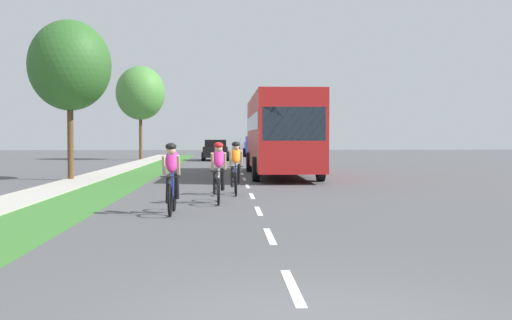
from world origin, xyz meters
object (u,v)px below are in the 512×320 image
(pickup_silver, at_px, (249,146))
(street_tree_far, at_px, (140,93))
(sedan_black, at_px, (216,150))
(suv_blue, at_px, (256,146))
(cyclist_lead, at_px, (172,177))
(street_tree_near, at_px, (70,66))
(bus_red, at_px, (280,131))
(cyclist_trailing, at_px, (219,172))
(cyclist_distant, at_px, (236,167))

(pickup_silver, height_order, street_tree_far, street_tree_far)
(pickup_silver, xyz_separation_m, street_tree_far, (-8.81, -17.11, 4.20))
(sedan_black, relative_size, pickup_silver, 0.84)
(suv_blue, bearing_deg, sedan_black, -110.15)
(sedan_black, bearing_deg, cyclist_lead, -90.79)
(pickup_silver, bearing_deg, street_tree_near, -102.07)
(bus_red, height_order, street_tree_near, street_tree_near)
(cyclist_trailing, xyz_separation_m, bus_red, (2.59, 11.80, 1.17))
(sedan_black, xyz_separation_m, suv_blue, (3.39, 9.23, 0.18))
(suv_blue, relative_size, street_tree_far, 0.66)
(bus_red, bearing_deg, cyclist_distant, -102.72)
(pickup_silver, distance_m, street_tree_near, 41.06)
(street_tree_far, bearing_deg, sedan_black, -14.33)
(sedan_black, height_order, street_tree_near, street_tree_near)
(cyclist_lead, bearing_deg, bus_red, 75.57)
(street_tree_far, bearing_deg, cyclist_trailing, -79.01)
(cyclist_lead, xyz_separation_m, suv_blue, (3.84, 42.08, 0.14))
(cyclist_trailing, bearing_deg, bus_red, 77.61)
(bus_red, distance_m, pickup_silver, 37.44)
(cyclist_lead, bearing_deg, cyclist_trailing, 65.35)
(cyclist_lead, height_order, street_tree_far, street_tree_far)
(sedan_black, bearing_deg, bus_red, -80.53)
(bus_red, height_order, suv_blue, bus_red)
(pickup_silver, bearing_deg, cyclist_lead, -93.99)
(suv_blue, bearing_deg, cyclist_lead, -95.21)
(bus_red, distance_m, street_tree_far, 22.35)
(cyclist_trailing, bearing_deg, street_tree_near, 122.91)
(sedan_black, height_order, pickup_silver, pickup_silver)
(suv_blue, distance_m, pickup_silver, 9.34)
(street_tree_far, bearing_deg, bus_red, -66.52)
(cyclist_trailing, relative_size, bus_red, 0.15)
(cyclist_trailing, bearing_deg, cyclist_distant, 78.88)
(street_tree_near, relative_size, street_tree_far, 0.90)
(sedan_black, bearing_deg, street_tree_far, 165.67)
(bus_red, height_order, pickup_silver, bus_red)
(cyclist_trailing, distance_m, cyclist_distant, 2.47)
(sedan_black, distance_m, street_tree_far, 7.25)
(cyclist_lead, bearing_deg, pickup_silver, 86.01)
(cyclist_lead, xyz_separation_m, pickup_silver, (3.59, 51.42, 0.02))
(cyclist_trailing, distance_m, sedan_black, 30.66)
(cyclist_trailing, height_order, pickup_silver, pickup_silver)
(cyclist_distant, bearing_deg, suv_blue, 86.40)
(pickup_silver, height_order, street_tree_near, street_tree_near)
(cyclist_distant, bearing_deg, street_tree_far, 102.73)
(cyclist_distant, relative_size, sedan_black, 0.40)
(sedan_black, xyz_separation_m, pickup_silver, (3.14, 18.56, 0.06))
(bus_red, xyz_separation_m, suv_blue, (0.24, 28.09, -1.03))
(cyclist_trailing, xyz_separation_m, pickup_silver, (2.58, 49.22, 0.02))
(cyclist_trailing, xyz_separation_m, cyclist_distant, (0.48, 2.42, 0.00))
(cyclist_trailing, xyz_separation_m, street_tree_far, (-6.23, 32.11, 4.22))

